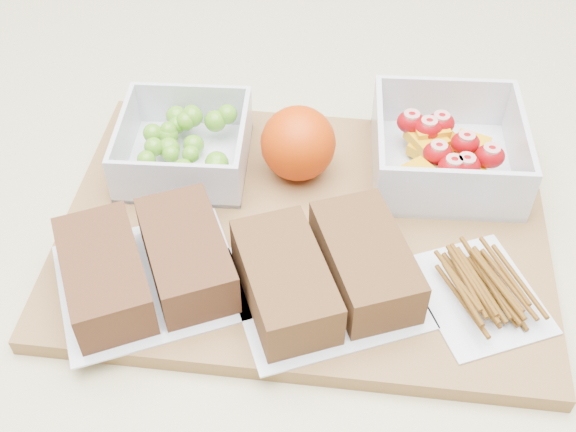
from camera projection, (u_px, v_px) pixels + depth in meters
The scene contains 7 objects.
cutting_board at pixel (304, 229), 0.64m from camera, with size 0.42×0.30×0.02m, color olive.
grape_container at pixel (186, 144), 0.67m from camera, with size 0.12×0.12×0.05m.
fruit_container at pixel (446, 151), 0.66m from camera, with size 0.13×0.13×0.06m.
orange at pixel (298, 143), 0.65m from camera, with size 0.07×0.07×0.07m, color #C93A04.
sandwich_bag_left at pixel (146, 266), 0.57m from camera, with size 0.18×0.17×0.04m.
sandwich_bag_center at pixel (325, 272), 0.57m from camera, with size 0.18×0.17×0.04m.
pretzel_bag at pixel (480, 287), 0.57m from camera, with size 0.12×0.13×0.02m.
Camera 1 is at (0.04, -0.43, 1.38)m, focal length 45.00 mm.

